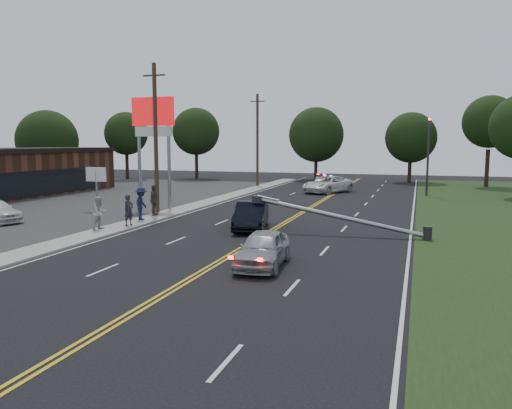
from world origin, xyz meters
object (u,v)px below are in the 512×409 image
(utility_pole_mid, at_px, (156,139))
(crashed_sedan, at_px, (251,216))
(emergency_a, at_px, (328,184))
(bystander_d, at_px, (154,200))
(small_sign, at_px, (96,178))
(traffic_signal, at_px, (428,149))
(pylon_sign, at_px, (153,126))
(utility_pole_far, at_px, (257,140))
(fallen_streetlight, at_px, (348,218))
(emergency_b, at_px, (321,184))
(bystander_a, at_px, (129,210))
(waiting_sedan, at_px, (263,249))
(bystander_c, at_px, (141,204))
(bystander_b, at_px, (100,213))

(utility_pole_mid, distance_m, crashed_sedan, 9.82)
(emergency_a, distance_m, bystander_d, 20.87)
(crashed_sedan, bearing_deg, small_sign, 150.99)
(traffic_signal, relative_size, emergency_a, 1.23)
(pylon_sign, bearing_deg, utility_pole_far, 86.28)
(utility_pole_mid, bearing_deg, fallen_streetlight, -16.64)
(emergency_b, xyz_separation_m, bystander_a, (-6.26, -25.21, 0.37))
(crashed_sedan, height_order, waiting_sedan, crashed_sedan)
(pylon_sign, height_order, utility_pole_far, utility_pole_far)
(utility_pole_mid, bearing_deg, bystander_c, -76.88)
(emergency_a, bearing_deg, waiting_sedan, -60.01)
(emergency_b, bearing_deg, small_sign, -127.00)
(crashed_sedan, height_order, emergency_a, emergency_a)
(emergency_b, relative_size, bystander_b, 2.41)
(pylon_sign, height_order, emergency_a, pylon_sign)
(utility_pole_mid, bearing_deg, bystander_a, -77.57)
(emergency_b, bearing_deg, bystander_b, -110.00)
(utility_pole_far, xyz_separation_m, emergency_b, (7.44, -2.16, -4.45))
(pylon_sign, relative_size, emergency_b, 1.82)
(pylon_sign, xyz_separation_m, bystander_d, (1.81, -3.33, -4.88))
(utility_pole_mid, xyz_separation_m, bystander_b, (0.41, -7.00, -4.05))
(crashed_sedan, relative_size, bystander_c, 2.32)
(bystander_a, xyz_separation_m, bystander_c, (-0.41, 2.06, 0.12))
(bystander_a, xyz_separation_m, bystander_b, (-0.77, -1.64, 0.03))
(utility_pole_mid, height_order, bystander_a, utility_pole_mid)
(traffic_signal, xyz_separation_m, emergency_a, (-9.06, -0.02, -3.41))
(utility_pole_far, xyz_separation_m, bystander_b, (0.41, -29.00, -4.05))
(pylon_sign, bearing_deg, bystander_c, -68.69)
(crashed_sedan, bearing_deg, pylon_sign, 135.57)
(fallen_streetlight, bearing_deg, traffic_signal, 79.41)
(utility_pole_far, bearing_deg, pylon_sign, -93.72)
(bystander_b, bearing_deg, waiting_sedan, -100.99)
(utility_pole_mid, distance_m, bystander_b, 8.10)
(small_sign, height_order, bystander_b, small_sign)
(pylon_sign, distance_m, emergency_b, 20.58)
(traffic_signal, distance_m, bystander_b, 30.45)
(traffic_signal, relative_size, utility_pole_mid, 0.70)
(fallen_streetlight, bearing_deg, emergency_a, 102.68)
(fallen_streetlight, height_order, crashed_sedan, fallen_streetlight)
(emergency_b, height_order, bystander_a, bystander_a)
(pylon_sign, xyz_separation_m, small_sign, (-3.50, -2.00, -3.66))
(traffic_signal, height_order, emergency_b, traffic_signal)
(emergency_a, bearing_deg, bystander_b, -83.00)
(fallen_streetlight, relative_size, bystander_c, 4.67)
(traffic_signal, xyz_separation_m, utility_pole_mid, (-17.50, -18.00, 0.88))
(bystander_b, height_order, bystander_d, bystander_d)
(emergency_a, height_order, bystander_a, bystander_a)
(traffic_signal, distance_m, bystander_c, 27.26)
(pylon_sign, relative_size, waiting_sedan, 1.94)
(utility_pole_mid, bearing_deg, utility_pole_far, 90.00)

